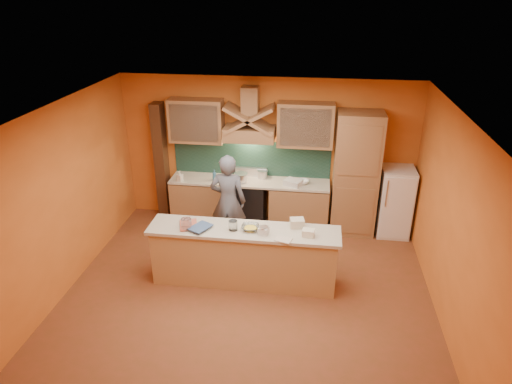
# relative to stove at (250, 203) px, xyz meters

# --- Properties ---
(floor) EXTENTS (5.50, 5.00, 0.01)m
(floor) POSITION_rel_stove_xyz_m (0.30, -2.20, -0.45)
(floor) COLOR brown
(floor) RESTS_ON ground
(ceiling) EXTENTS (5.50, 5.00, 0.01)m
(ceiling) POSITION_rel_stove_xyz_m (0.30, -2.20, 2.35)
(ceiling) COLOR white
(ceiling) RESTS_ON wall_back
(wall_back) EXTENTS (5.50, 0.02, 2.80)m
(wall_back) POSITION_rel_stove_xyz_m (0.30, 0.30, 0.95)
(wall_back) COLOR orange
(wall_back) RESTS_ON floor
(wall_front) EXTENTS (5.50, 0.02, 2.80)m
(wall_front) POSITION_rel_stove_xyz_m (0.30, -4.70, 0.95)
(wall_front) COLOR orange
(wall_front) RESTS_ON floor
(wall_left) EXTENTS (0.02, 5.00, 2.80)m
(wall_left) POSITION_rel_stove_xyz_m (-2.45, -2.20, 0.95)
(wall_left) COLOR orange
(wall_left) RESTS_ON floor
(wall_right) EXTENTS (0.02, 5.00, 2.80)m
(wall_right) POSITION_rel_stove_xyz_m (3.05, -2.20, 0.95)
(wall_right) COLOR orange
(wall_right) RESTS_ON floor
(base_cabinet_left) EXTENTS (1.10, 0.60, 0.86)m
(base_cabinet_left) POSITION_rel_stove_xyz_m (-0.95, 0.00, -0.02)
(base_cabinet_left) COLOR #9D6F47
(base_cabinet_left) RESTS_ON floor
(base_cabinet_right) EXTENTS (1.10, 0.60, 0.86)m
(base_cabinet_right) POSITION_rel_stove_xyz_m (0.95, 0.00, -0.02)
(base_cabinet_right) COLOR #9D6F47
(base_cabinet_right) RESTS_ON floor
(counter_top) EXTENTS (3.00, 0.62, 0.04)m
(counter_top) POSITION_rel_stove_xyz_m (-0.00, 0.00, 0.45)
(counter_top) COLOR beige
(counter_top) RESTS_ON base_cabinet_left
(stove) EXTENTS (0.60, 0.58, 0.90)m
(stove) POSITION_rel_stove_xyz_m (0.00, 0.00, 0.00)
(stove) COLOR black
(stove) RESTS_ON floor
(backsplash) EXTENTS (3.00, 0.03, 0.70)m
(backsplash) POSITION_rel_stove_xyz_m (-0.00, 0.28, 0.80)
(backsplash) COLOR #17332C
(backsplash) RESTS_ON wall_back
(range_hood) EXTENTS (0.92, 0.50, 0.24)m
(range_hood) POSITION_rel_stove_xyz_m (0.00, 0.05, 1.37)
(range_hood) COLOR #9D6F47
(range_hood) RESTS_ON wall_back
(hood_chimney) EXTENTS (0.30, 0.30, 0.50)m
(hood_chimney) POSITION_rel_stove_xyz_m (0.00, 0.15, 1.95)
(hood_chimney) COLOR #9D6F47
(hood_chimney) RESTS_ON wall_back
(upper_cabinet_left) EXTENTS (1.00, 0.35, 0.80)m
(upper_cabinet_left) POSITION_rel_stove_xyz_m (-1.00, 0.12, 1.55)
(upper_cabinet_left) COLOR #9D6F47
(upper_cabinet_left) RESTS_ON wall_back
(upper_cabinet_right) EXTENTS (1.00, 0.35, 0.80)m
(upper_cabinet_right) POSITION_rel_stove_xyz_m (1.00, 0.12, 1.55)
(upper_cabinet_right) COLOR #9D6F47
(upper_cabinet_right) RESTS_ON wall_back
(pantry_column) EXTENTS (0.80, 0.60, 2.30)m
(pantry_column) POSITION_rel_stove_xyz_m (1.95, 0.00, 0.70)
(pantry_column) COLOR #9D6F47
(pantry_column) RESTS_ON floor
(fridge) EXTENTS (0.58, 0.60, 1.30)m
(fridge) POSITION_rel_stove_xyz_m (2.70, 0.00, 0.20)
(fridge) COLOR white
(fridge) RESTS_ON floor
(trim_column_left) EXTENTS (0.20, 0.30, 2.30)m
(trim_column_left) POSITION_rel_stove_xyz_m (-1.75, 0.15, 0.70)
(trim_column_left) COLOR #472816
(trim_column_left) RESTS_ON floor
(island_body) EXTENTS (2.80, 0.55, 0.88)m
(island_body) POSITION_rel_stove_xyz_m (0.20, -1.90, -0.01)
(island_body) COLOR tan
(island_body) RESTS_ON floor
(island_top) EXTENTS (2.90, 0.62, 0.05)m
(island_top) POSITION_rel_stove_xyz_m (0.20, -1.90, 0.47)
(island_top) COLOR beige
(island_top) RESTS_ON island_body
(person) EXTENTS (0.62, 0.41, 1.71)m
(person) POSITION_rel_stove_xyz_m (-0.25, -0.81, 0.40)
(person) COLOR slate
(person) RESTS_ON floor
(pot_large) EXTENTS (0.24, 0.24, 0.18)m
(pot_large) POSITION_rel_stove_xyz_m (-0.15, -0.09, 0.54)
(pot_large) COLOR silver
(pot_large) RESTS_ON stove
(pot_small) EXTENTS (0.22, 0.22, 0.15)m
(pot_small) POSITION_rel_stove_xyz_m (0.23, 0.15, 0.53)
(pot_small) COLOR silver
(pot_small) RESTS_ON stove
(soap_bottle_a) EXTENTS (0.12, 0.12, 0.21)m
(soap_bottle_a) POSITION_rel_stove_xyz_m (-1.28, -0.22, 0.57)
(soap_bottle_a) COLOR silver
(soap_bottle_a) RESTS_ON counter_top
(soap_bottle_b) EXTENTS (0.11, 0.11, 0.21)m
(soap_bottle_b) POSITION_rel_stove_xyz_m (-0.65, -0.10, 0.58)
(soap_bottle_b) COLOR teal
(soap_bottle_b) RESTS_ON counter_top
(bowl_back) EXTENTS (0.23, 0.23, 0.07)m
(bowl_back) POSITION_rel_stove_xyz_m (1.00, -0.02, 0.51)
(bowl_back) COLOR silver
(bowl_back) RESTS_ON counter_top
(dish_rack) EXTENTS (0.37, 0.34, 0.11)m
(dish_rack) POSITION_rel_stove_xyz_m (0.83, -0.12, 0.52)
(dish_rack) COLOR silver
(dish_rack) RESTS_ON counter_top
(book_lower) EXTENTS (0.35, 0.41, 0.03)m
(book_lower) POSITION_rel_stove_xyz_m (-0.77, -1.96, 0.51)
(book_lower) COLOR #C15A45
(book_lower) RESTS_ON island_top
(book_upper) EXTENTS (0.37, 0.41, 0.03)m
(book_upper) POSITION_rel_stove_xyz_m (-0.55, -1.94, 0.53)
(book_upper) COLOR #3A5380
(book_upper) RESTS_ON island_top
(jar_large) EXTENTS (0.16, 0.16, 0.17)m
(jar_large) POSITION_rel_stove_xyz_m (-0.65, -2.02, 0.58)
(jar_large) COLOR silver
(jar_large) RESTS_ON island_top
(jar_small) EXTENTS (0.16, 0.16, 0.15)m
(jar_small) POSITION_rel_stove_xyz_m (0.05, -1.95, 0.57)
(jar_small) COLOR silver
(jar_small) RESTS_ON island_top
(kitchen_scale) EXTENTS (0.16, 0.16, 0.11)m
(kitchen_scale) POSITION_rel_stove_xyz_m (0.52, -2.01, 0.55)
(kitchen_scale) COLOR silver
(kitchen_scale) RESTS_ON island_top
(mixing_bowl) EXTENTS (0.29, 0.29, 0.07)m
(mixing_bowl) POSITION_rel_stove_xyz_m (0.30, -1.91, 0.53)
(mixing_bowl) COLOR silver
(mixing_bowl) RESTS_ON island_top
(cloth) EXTENTS (0.27, 0.23, 0.02)m
(cloth) POSITION_rel_stove_xyz_m (0.82, -2.14, 0.50)
(cloth) COLOR beige
(cloth) RESTS_ON island_top
(grocery_bag_a) EXTENTS (0.24, 0.20, 0.13)m
(grocery_bag_a) POSITION_rel_stove_xyz_m (0.99, -1.73, 0.56)
(grocery_bag_a) COLOR beige
(grocery_bag_a) RESTS_ON island_top
(grocery_bag_b) EXTENTS (0.18, 0.15, 0.11)m
(grocery_bag_b) POSITION_rel_stove_xyz_m (1.17, -1.98, 0.55)
(grocery_bag_b) COLOR beige
(grocery_bag_b) RESTS_ON island_top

